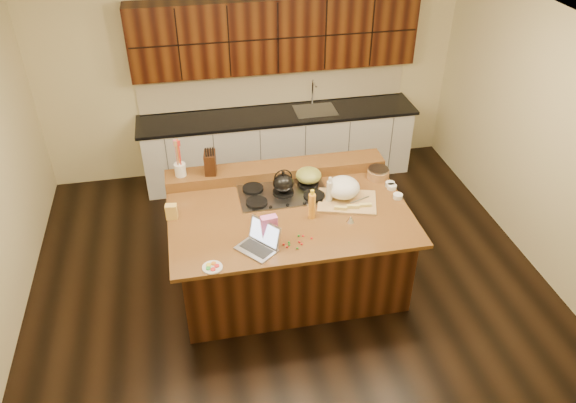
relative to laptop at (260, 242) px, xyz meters
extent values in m
cube|color=black|center=(0.37, 0.51, -0.99)|extent=(5.50, 5.00, 0.01)
cube|color=silver|center=(0.37, 0.51, 1.72)|extent=(5.50, 5.00, 0.01)
cube|color=beige|center=(0.37, 3.02, 0.36)|extent=(5.50, 0.01, 2.70)
cube|color=beige|center=(0.37, -1.99, 0.36)|extent=(5.50, 0.01, 2.70)
cube|color=beige|center=(3.13, 0.51, 0.36)|extent=(0.01, 5.00, 2.70)
cube|color=black|center=(0.37, 0.51, -0.55)|extent=(2.22, 1.42, 0.88)
cube|color=black|center=(0.37, 0.51, -0.09)|extent=(2.40, 1.60, 0.04)
cube|color=black|center=(0.37, 1.21, -0.01)|extent=(2.40, 0.30, 0.12)
cube|color=gray|center=(0.37, 0.81, -0.06)|extent=(0.92, 0.52, 0.02)
cylinder|color=black|center=(0.07, 0.94, -0.04)|extent=(0.22, 0.22, 0.03)
cylinder|color=black|center=(0.67, 0.94, -0.04)|extent=(0.22, 0.22, 0.03)
cylinder|color=black|center=(0.07, 0.68, -0.04)|extent=(0.22, 0.22, 0.03)
cylinder|color=black|center=(0.67, 0.68, -0.04)|extent=(0.22, 0.22, 0.03)
cylinder|color=black|center=(0.37, 0.81, -0.04)|extent=(0.22, 0.22, 0.03)
cube|color=silver|center=(0.67, 2.68, -0.54)|extent=(3.60, 0.62, 0.90)
cube|color=black|center=(0.67, 2.68, -0.07)|extent=(3.70, 0.66, 0.04)
cube|color=gray|center=(1.17, 2.68, -0.05)|extent=(0.55, 0.42, 0.01)
cylinder|color=gray|center=(1.17, 2.86, 0.13)|extent=(0.02, 0.02, 0.36)
cube|color=black|center=(0.67, 2.83, 0.96)|extent=(3.60, 0.34, 0.90)
cube|color=beige|center=(0.67, 2.99, 0.21)|extent=(3.60, 0.03, 0.50)
ellipsoid|color=black|center=(0.37, 0.81, 0.08)|extent=(0.28, 0.28, 0.19)
ellipsoid|color=olive|center=(0.67, 0.94, 0.06)|extent=(0.28, 0.28, 0.15)
cube|color=#B7B7BC|center=(-0.04, -0.03, -0.06)|extent=(0.41, 0.42, 0.02)
cube|color=black|center=(-0.04, -0.03, -0.05)|extent=(0.30, 0.32, 0.00)
cube|color=#B7B7BC|center=(0.05, 0.04, 0.07)|extent=(0.28, 0.32, 0.22)
cube|color=silver|center=(0.05, 0.04, 0.07)|extent=(0.24, 0.28, 0.19)
cylinder|color=#F5A32B|center=(0.57, 0.36, 0.07)|extent=(0.07, 0.07, 0.27)
cylinder|color=silver|center=(0.80, 0.58, 0.06)|extent=(0.07, 0.07, 0.25)
cube|color=tan|center=(0.98, 0.54, -0.05)|extent=(0.69, 0.58, 0.03)
ellipsoid|color=white|center=(0.96, 0.62, 0.07)|extent=(0.34, 0.34, 0.21)
cube|color=#EDD872|center=(0.88, 0.40, -0.02)|extent=(0.13, 0.03, 0.03)
cube|color=#EDD872|center=(1.00, 0.40, -0.02)|extent=(0.13, 0.03, 0.03)
cube|color=#EDD872|center=(1.13, 0.40, -0.02)|extent=(0.13, 0.03, 0.03)
cylinder|color=gray|center=(1.11, 0.51, -0.03)|extent=(0.23, 0.09, 0.01)
cylinder|color=white|center=(1.52, 0.51, -0.04)|extent=(0.13, 0.13, 0.04)
cylinder|color=white|center=(1.52, 0.75, -0.04)|extent=(0.11, 0.11, 0.04)
cylinder|color=white|center=(1.52, 0.69, -0.04)|extent=(0.12, 0.12, 0.04)
cylinder|color=#996B3F|center=(1.45, 0.94, -0.02)|extent=(0.29, 0.29, 0.09)
cone|color=silver|center=(0.92, 0.21, -0.03)|extent=(0.11, 0.11, 0.07)
cube|color=#EE70C6|center=(0.10, 0.07, 0.07)|extent=(0.16, 0.10, 0.28)
cylinder|color=white|center=(-0.46, -0.20, -0.06)|extent=(0.21, 0.21, 0.01)
cube|color=#E6BA51|center=(-0.78, 0.62, 0.01)|extent=(0.12, 0.09, 0.15)
cylinder|color=white|center=(-0.66, 1.21, 0.12)|extent=(0.15, 0.15, 0.14)
cube|color=black|center=(-0.34, 1.21, 0.17)|extent=(0.14, 0.21, 0.23)
ellipsoid|color=red|center=(0.42, 0.07, -0.06)|extent=(0.02, 0.02, 0.02)
ellipsoid|color=#198C26|center=(0.33, -0.09, -0.06)|extent=(0.02, 0.02, 0.02)
ellipsoid|color=red|center=(0.37, -0.01, -0.06)|extent=(0.02, 0.02, 0.02)
ellipsoid|color=#198C26|center=(0.27, -0.03, -0.06)|extent=(0.02, 0.02, 0.02)
ellipsoid|color=red|center=(0.49, 0.02, -0.06)|extent=(0.02, 0.02, 0.02)
ellipsoid|color=#198C26|center=(0.38, 0.08, -0.06)|extent=(0.02, 0.02, 0.02)
ellipsoid|color=red|center=(0.38, -0.04, -0.06)|extent=(0.02, 0.02, 0.02)
ellipsoid|color=#198C26|center=(0.27, 0.01, -0.06)|extent=(0.02, 0.02, 0.02)
ellipsoid|color=red|center=(0.24, -0.06, -0.06)|extent=(0.02, 0.02, 0.02)
ellipsoid|color=#198C26|center=(0.18, 0.12, -0.06)|extent=(0.02, 0.02, 0.02)
ellipsoid|color=red|center=(0.22, -0.01, -0.06)|extent=(0.02, 0.02, 0.02)
camera|label=1|loc=(-0.54, -3.97, 3.20)|focal=35.00mm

